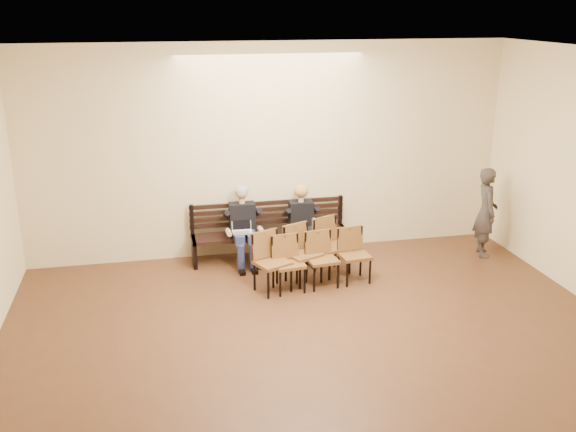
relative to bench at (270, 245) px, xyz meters
name	(u,v)px	position (x,y,z in m)	size (l,w,h in m)	color
ground	(365,427)	(0.08, -4.65, -0.23)	(10.00, 10.00, 0.00)	#52321C
room_walls	(349,163)	(0.08, -3.86, 2.31)	(8.02, 10.01, 3.51)	beige
bench	(270,245)	(0.00, 0.00, 0.00)	(2.60, 0.90, 0.45)	black
seated_man	(243,227)	(-0.46, -0.12, 0.40)	(0.52, 0.72, 1.24)	black
seated_woman	(302,227)	(0.52, -0.12, 0.33)	(0.48, 0.66, 1.12)	black
laptop	(243,234)	(-0.50, -0.28, 0.34)	(0.31, 0.25, 0.23)	silver
water_bottle	(314,232)	(0.64, -0.42, 0.34)	(0.07, 0.07, 0.23)	silver
bag	(266,257)	(-0.14, -0.34, -0.07)	(0.42, 0.28, 0.31)	black
passerby	(487,205)	(3.54, -0.60, 0.64)	(0.63, 0.42, 1.74)	#3A342F
chair_row_front	(304,255)	(0.31, -1.06, 0.22)	(1.60, 0.49, 0.89)	brown
chair_row_back	(322,260)	(0.55, -1.25, 0.19)	(1.48, 0.45, 0.83)	brown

